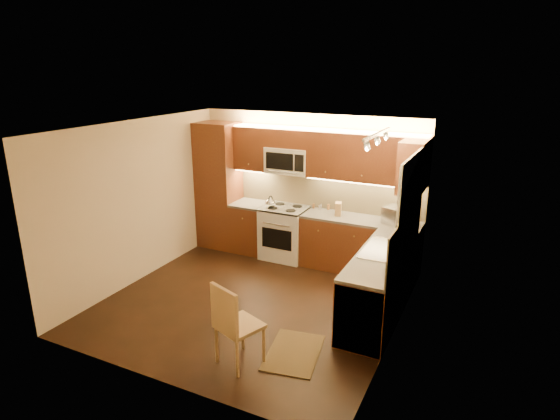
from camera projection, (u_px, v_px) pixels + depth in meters
The scene contains 37 objects.
floor at pixel (254, 301), 6.74m from camera, with size 4.00×4.00×0.01m, color black.
ceiling at pixel (251, 127), 5.99m from camera, with size 4.00×4.00×0.01m, color beige.
wall_back at pixel (309, 186), 8.08m from camera, with size 4.00×0.01×2.50m, color #C7B292.
wall_front at pixel (155, 277), 4.65m from camera, with size 4.00×0.01×2.50m, color #C7B292.
wall_left at pixel (139, 201), 7.20m from camera, with size 0.01×4.00×2.50m, color #C7B292.
wall_right at pixel (400, 243), 5.53m from camera, with size 0.01×4.00×2.50m, color #C7B292.
pantry at pixel (219, 186), 8.54m from camera, with size 0.70×0.60×2.30m, color #4B1A10.
base_cab_back_left at pixel (251, 228), 8.48m from camera, with size 0.62×0.60×0.86m, color #4B1A10.
counter_back_left at pixel (251, 204), 8.35m from camera, with size 0.62×0.60×0.04m, color #3D3B38.
base_cab_back_right at pixel (359, 246), 7.63m from camera, with size 1.92×0.60×0.86m, color #4B1A10.
counter_back_right at pixel (361, 220), 7.50m from camera, with size 1.92×0.60×0.04m, color #3D3B38.
base_cab_right at pixel (379, 286), 6.24m from camera, with size 0.60×2.00×0.86m, color #4B1A10.
counter_right at pixel (381, 255), 6.11m from camera, with size 0.60×2.00×0.04m, color #3D3B38.
dishwasher at pixel (364, 310), 5.64m from camera, with size 0.58×0.60×0.84m, color silver.
backsplash_back at pixel (327, 192), 7.94m from camera, with size 3.30×0.02×0.60m, color tan.
backsplash_right at pixel (406, 236), 5.89m from camera, with size 0.02×2.00×0.60m, color tan.
upper_cab_back_left at pixel (253, 148), 8.16m from camera, with size 0.62×0.35×0.75m, color #4B1A10.
upper_cab_back_right at pixel (366, 158), 7.31m from camera, with size 1.92×0.35×0.75m, color #4B1A10.
upper_cab_bridge at pixel (289, 138), 7.80m from camera, with size 0.76×0.35×0.31m, color #4B1A10.
upper_cab_right_corner at pixel (412, 167), 6.62m from camera, with size 0.35×0.50×0.75m, color #4B1A10.
stove at pixel (285, 232), 8.16m from camera, with size 0.76×0.65×0.92m, color silver, non-canonical shape.
microwave at pixel (289, 160), 7.90m from camera, with size 0.76×0.38×0.44m, color silver, non-canonical shape.
window_frame at pixel (410, 203), 5.90m from camera, with size 0.03×1.44×1.24m, color silver.
window_blinds at pixel (409, 202), 5.91m from camera, with size 0.02×1.36×1.16m, color silver.
sink at pixel (385, 245), 6.21m from camera, with size 0.52×0.86×0.15m, color silver, non-canonical shape.
faucet at pixel (399, 242), 6.11m from camera, with size 0.20×0.04×0.30m, color silver, non-canonical shape.
track_light_bar at pixel (377, 134), 5.70m from camera, with size 0.04×1.20×0.03m, color silver.
kettle at pixel (270, 202), 7.99m from camera, with size 0.18×0.18×0.21m, color silver, non-canonical shape.
toaster_oven at pixel (399, 216), 7.23m from camera, with size 0.43×0.33×0.26m, color silver.
knife_block at pixel (338, 209), 7.64m from camera, with size 0.10×0.16×0.22m, color #9C7846.
spice_jar_a at pixel (321, 206), 7.99m from camera, with size 0.04×0.04×0.10m, color silver.
spice_jar_b at pixel (314, 206), 8.03m from camera, with size 0.04×0.04×0.08m, color brown.
spice_jar_c at pixel (320, 207), 7.94m from camera, with size 0.04×0.04×0.10m, color silver.
spice_jar_d at pixel (328, 207), 7.95m from camera, with size 0.04×0.04×0.10m, color brown.
soap_bottle at pixel (400, 235), 6.50m from camera, with size 0.09×0.10×0.21m, color #B3B2B7.
rug at pixel (294, 352), 5.53m from camera, with size 0.59×0.89×0.01m, color black.
dining_chair at pixel (240, 324), 5.21m from camera, with size 0.44×0.44×1.00m, color #9C7846, non-canonical shape.
Camera 1 is at (2.97, -5.26, 3.27)m, focal length 29.92 mm.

